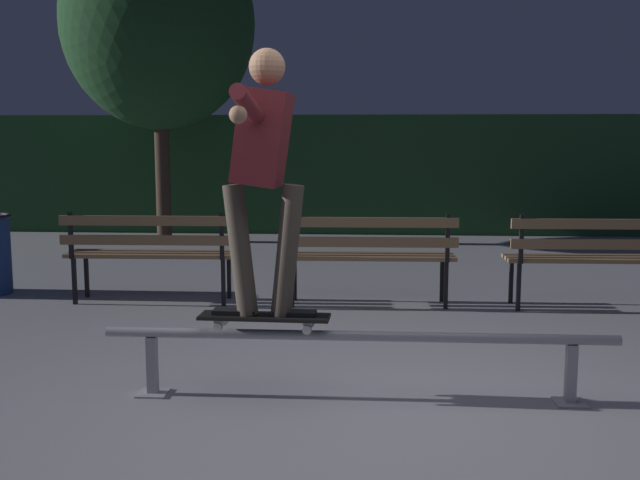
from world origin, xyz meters
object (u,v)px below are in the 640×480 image
object	(u,v)px
grind_rail	(358,346)
park_bench_left_center	(369,249)
skateboard	(264,317)
tree_far_left	(159,24)
park_bench_right_center	(597,251)
skateboarder	(263,160)
park_bench_leftmost	(150,247)

from	to	relation	value
grind_rail	park_bench_left_center	size ratio (longest dim) A/B	1.89
skateboard	tree_far_left	bearing A→B (deg)	110.27
grind_rail	park_bench_left_center	xyz separation A→B (m)	(0.06, 2.49, 0.21)
park_bench_right_center	tree_far_left	distance (m)	7.17
skateboarder	tree_far_left	bearing A→B (deg)	110.30
skateboard	park_bench_left_center	world-z (taller)	park_bench_left_center
skateboarder	park_bench_right_center	distance (m)	3.76
park_bench_right_center	park_bench_leftmost	bearing A→B (deg)	180.00
park_bench_leftmost	skateboard	bearing A→B (deg)	-60.00
grind_rail	skateboard	xyz separation A→B (m)	(-0.56, 0.00, 0.16)
park_bench_right_center	skateboard	bearing A→B (deg)	-137.06
skateboarder	park_bench_left_center	bearing A→B (deg)	76.10
skateboarder	park_bench_left_center	xyz separation A→B (m)	(0.62, 2.49, -0.89)
park_bench_left_center	park_bench_right_center	distance (m)	2.05
park_bench_leftmost	grind_rail	bearing A→B (deg)	-51.28
grind_rail	park_bench_left_center	bearing A→B (deg)	88.62
skateboard	park_bench_leftmost	xyz separation A→B (m)	(-1.44, 2.49, 0.05)
park_bench_right_center	tree_far_left	bearing A→B (deg)	140.70
skateboard	park_bench_right_center	distance (m)	3.65
park_bench_left_center	park_bench_right_center	world-z (taller)	same
skateboarder	tree_far_left	xyz separation A→B (m)	(-2.48, 6.70, 1.78)
skateboard	park_bench_left_center	bearing A→B (deg)	76.04
park_bench_leftmost	skateboarder	bearing A→B (deg)	-59.96
skateboard	skateboarder	world-z (taller)	skateboarder
park_bench_leftmost	tree_far_left	distance (m)	5.09
skateboarder	park_bench_right_center	world-z (taller)	skateboarder
skateboard	skateboarder	size ratio (longest dim) A/B	0.50
grind_rail	skateboard	size ratio (longest dim) A/B	3.87
grind_rail	tree_far_left	size ratio (longest dim) A/B	0.64
park_bench_left_center	skateboard	bearing A→B (deg)	-103.96
grind_rail	park_bench_left_center	distance (m)	2.50
park_bench_leftmost	park_bench_left_center	xyz separation A→B (m)	(2.05, 0.00, 0.00)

